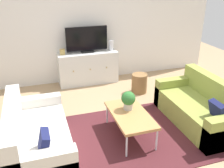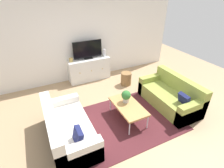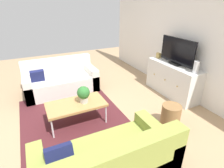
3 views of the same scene
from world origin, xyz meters
TOP-DOWN VIEW (x-y plane):
  - ground_plane at (0.00, 0.00)m, footprint 10.00×10.00m
  - wall_back at (0.00, 2.55)m, footprint 6.40×0.12m
  - area_rug at (0.00, -0.15)m, footprint 2.50×1.90m
  - couch_left_side at (-1.43, -0.10)m, footprint 0.84×1.70m
  - couch_right_side at (1.43, -0.10)m, footprint 0.84×1.70m
  - coffee_table at (0.06, -0.11)m, footprint 0.56×1.04m
  - potted_plant at (0.08, 0.04)m, footprint 0.23×0.23m
  - tv_console at (-0.07, 2.27)m, footprint 1.40×0.47m
  - flat_screen_tv at (-0.07, 2.29)m, footprint 0.96×0.16m
  - glass_vase at (0.50, 2.27)m, footprint 0.11×0.11m
  - mantel_clock at (-0.65, 2.27)m, footprint 0.11×0.07m
  - wicker_basket at (0.88, 1.38)m, footprint 0.34×0.34m

SIDE VIEW (x-z plane):
  - ground_plane at x=0.00m, z-range 0.00..0.00m
  - area_rug at x=0.00m, z-range 0.00..0.01m
  - wicker_basket at x=0.88m, z-range 0.00..0.42m
  - couch_left_side at x=-1.43m, z-range -0.13..0.67m
  - couch_right_side at x=1.43m, z-range -0.13..0.67m
  - tv_console at x=-0.07m, z-range 0.00..0.76m
  - coffee_table at x=0.06m, z-range 0.18..0.60m
  - potted_plant at x=0.08m, z-range 0.44..0.75m
  - mantel_clock at x=-0.65m, z-range 0.76..0.89m
  - glass_vase at x=0.50m, z-range 0.76..1.00m
  - flat_screen_tv at x=-0.07m, z-range 0.76..1.36m
  - wall_back at x=0.00m, z-range 0.00..2.70m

